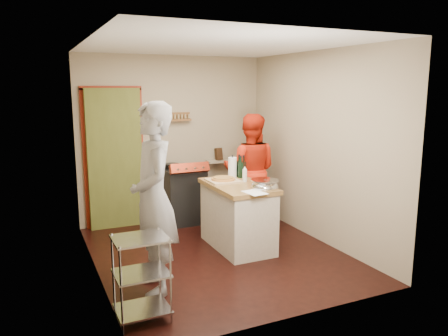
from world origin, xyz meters
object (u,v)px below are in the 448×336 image
at_px(wire_shelving, 141,274).
at_px(island, 238,214).
at_px(stove, 184,195).
at_px(person_red, 250,170).
at_px(person_stripe, 154,199).

height_order(wire_shelving, island, island).
distance_m(stove, person_red, 1.12).
bearing_deg(person_red, person_stripe, 70.16).
distance_m(stove, island, 1.36).
relative_size(stove, person_red, 0.58).
bearing_deg(stove, wire_shelving, -116.85).
bearing_deg(person_stripe, person_red, 134.22).
height_order(person_stripe, person_red, person_stripe).
bearing_deg(person_stripe, stove, 158.84).
relative_size(stove, person_stripe, 0.51).
bearing_deg(island, person_red, 52.99).
distance_m(wire_shelving, person_red, 3.09).
height_order(wire_shelving, person_red, person_red).
height_order(stove, wire_shelving, stove).
relative_size(wire_shelving, island, 0.64).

